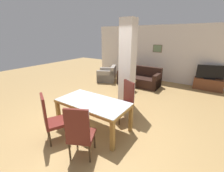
{
  "coord_description": "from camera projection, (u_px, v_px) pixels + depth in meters",
  "views": [
    {
      "loc": [
        2.2,
        -2.47,
        2.25
      ],
      "look_at": [
        0.0,
        0.84,
        0.88
      ],
      "focal_mm": 24.0,
      "sensor_mm": 36.0,
      "label": 1
    }
  ],
  "objects": [
    {
      "name": "dining_chair_near_left",
      "position": [
        51.0,
        118.0,
        3.2
      ],
      "size": [
        0.62,
        0.62,
        1.09
      ],
      "rotation": [
        0.0,
        0.0,
        -0.47
      ],
      "color": "maroon",
      "rests_on": "ground_plane"
    },
    {
      "name": "floor_lamp",
      "position": [
        122.0,
        52.0,
        7.93
      ],
      "size": [
        0.34,
        0.34,
        1.66
      ],
      "color": "#B7B7BC",
      "rests_on": "ground_plane"
    },
    {
      "name": "divider_pillar",
      "position": [
        127.0,
        66.0,
        4.53
      ],
      "size": [
        0.4,
        0.39,
        2.7
      ],
      "color": "silver",
      "rests_on": "ground_plane"
    },
    {
      "name": "tv_screen",
      "position": [
        211.0,
        72.0,
        6.22
      ],
      "size": [
        1.02,
        0.34,
        0.58
      ],
      "rotation": [
        0.0,
        0.0,
        3.42
      ],
      "color": "black",
      "rests_on": "tv_stand"
    },
    {
      "name": "coffee_table",
      "position": [
        127.0,
        86.0,
        6.26
      ],
      "size": [
        0.59,
        0.5,
        0.43
      ],
      "color": "brown",
      "rests_on": "ground_plane"
    },
    {
      "name": "dining_chair_far_right",
      "position": [
        125.0,
        100.0,
        4.05
      ],
      "size": [
        0.62,
        0.62,
        1.09
      ],
      "rotation": [
        0.0,
        0.0,
        2.64
      ],
      "color": "maroon",
      "rests_on": "ground_plane"
    },
    {
      "name": "back_wall",
      "position": [
        160.0,
        54.0,
        7.43
      ],
      "size": [
        7.2,
        0.09,
        2.7
      ],
      "color": "silver",
      "rests_on": "ground_plane"
    },
    {
      "name": "armchair",
      "position": [
        108.0,
        76.0,
        7.64
      ],
      "size": [
        1.15,
        1.17,
        0.76
      ],
      "rotation": [
        0.0,
        0.0,
        2.01
      ],
      "color": "gray",
      "rests_on": "ground_plane"
    },
    {
      "name": "dining_table",
      "position": [
        93.0,
        107.0,
        3.64
      ],
      "size": [
        1.76,
        0.9,
        0.73
      ],
      "color": "#A77838",
      "rests_on": "ground_plane"
    },
    {
      "name": "tv_stand",
      "position": [
        208.0,
        84.0,
        6.39
      ],
      "size": [
        1.1,
        0.4,
        0.49
      ],
      "color": "brown",
      "rests_on": "ground_plane"
    },
    {
      "name": "dining_chair_near_right",
      "position": [
        80.0,
        132.0,
        2.72
      ],
      "size": [
        0.62,
        0.62,
        1.09
      ],
      "rotation": [
        0.0,
        0.0,
        0.46
      ],
      "color": "maroon",
      "rests_on": "ground_plane"
    },
    {
      "name": "ground_plane",
      "position": [
        94.0,
        127.0,
        3.83
      ],
      "size": [
        18.0,
        18.0,
        0.0
      ],
      "primitive_type": "plane",
      "color": "#AB854E"
    },
    {
      "name": "bottle",
      "position": [
        129.0,
        78.0,
        6.26
      ],
      "size": [
        0.08,
        0.08,
        0.28
      ],
      "color": "#B2B7BC",
      "rests_on": "coffee_table"
    },
    {
      "name": "sofa",
      "position": [
        139.0,
        79.0,
        6.98
      ],
      "size": [
        1.86,
        0.87,
        0.86
      ],
      "rotation": [
        0.0,
        0.0,
        3.14
      ],
      "color": "black",
      "rests_on": "ground_plane"
    }
  ]
}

